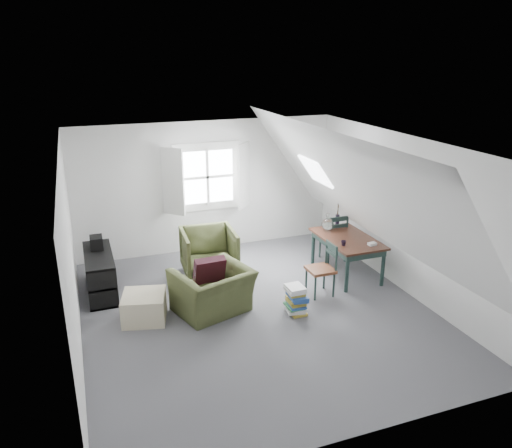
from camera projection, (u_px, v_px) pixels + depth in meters
name	position (u px, v px, depth m)	size (l,w,h in m)	color
floor	(257.00, 312.00, 7.48)	(5.50, 5.50, 0.00)	#535358
ceiling	(257.00, 146.00, 6.66)	(5.50, 5.50, 0.00)	white
wall_back	(207.00, 187.00, 9.51)	(5.00, 5.00, 0.00)	silver
wall_front	(359.00, 330.00, 4.64)	(5.00, 5.00, 0.00)	silver
wall_left	(70.00, 258.00, 6.26)	(5.50, 5.50, 0.00)	silver
wall_right	(405.00, 215.00, 7.89)	(5.50, 5.50, 0.00)	silver
slope_left	(144.00, 210.00, 6.40)	(5.50, 5.50, 0.00)	white
slope_right	(355.00, 188.00, 7.40)	(5.50, 5.50, 0.00)	white
dormer_window	(208.00, 177.00, 9.38)	(1.71, 0.35, 1.30)	white
skylight	(315.00, 171.00, 8.57)	(0.55, 0.75, 0.04)	white
armchair_near	(213.00, 311.00, 7.50)	(1.05, 0.92, 0.68)	#3E4523
armchair_far	(210.00, 275.00, 8.72)	(0.89, 0.92, 0.83)	#3E4523
throw_pillow	(209.00, 271.00, 7.43)	(0.46, 0.13, 0.46)	#340E17
ottoman	(144.00, 307.00, 7.21)	(0.60, 0.60, 0.40)	#C0B491
dining_table	(347.00, 242.00, 8.56)	(0.82, 1.36, 0.68)	#321911
demijohn	(328.00, 224.00, 8.84)	(0.21, 0.21, 0.30)	silver
vase_twigs	(337.00, 220.00, 9.01)	(0.07, 0.08, 0.57)	black
cup	(343.00, 245.00, 8.18)	(0.09, 0.09, 0.08)	black
paper_box	(372.00, 244.00, 8.19)	(0.13, 0.09, 0.04)	white
dining_chair_far	(334.00, 236.00, 9.18)	(0.42, 0.42, 0.90)	brown
dining_chair_near	(322.00, 268.00, 7.90)	(0.40, 0.40, 0.86)	brown
media_shelf	(101.00, 276.00, 7.97)	(0.43, 1.29, 0.66)	black
electronics_box	(96.00, 243.00, 8.08)	(0.20, 0.27, 0.22)	black
magazine_stack	(296.00, 300.00, 7.38)	(0.32, 0.38, 0.43)	#B29933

